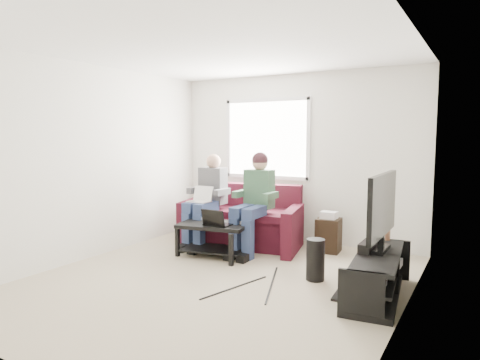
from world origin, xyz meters
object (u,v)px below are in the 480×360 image
Objects in this scene: sofa at (242,222)px; end_table at (329,234)px; tv at (382,207)px; subwoofer at (315,260)px; coffee_table at (214,232)px; tv_stand at (378,277)px.

sofa is 3.60× the size of end_table.
tv is 1.00m from subwoofer.
coffee_table is 2.36m from tv.
tv_stand is at bearing -54.60° from end_table.
end_table is at bearing 125.40° from tv_stand.
coffee_table is at bearing -88.27° from sofa.
tv_stand is 2.45× the size of end_table.
sofa is at bearing 91.73° from coffee_table.
tv_stand is at bearing -88.53° from tv.
sofa is at bearing 152.86° from tv_stand.
sofa is 4.36× the size of subwoofer.
tv reaches higher than end_table.
end_table is (-0.26, 1.24, 0.02)m from subwoofer.
tv is (-0.00, 0.10, 0.71)m from tv_stand.
tv_stand is 1.29× the size of tv.
sofa is 1.33m from end_table.
end_table is (1.31, 0.22, -0.07)m from sofa.
tv is (2.30, -1.08, 0.59)m from sofa.
subwoofer is (-0.73, 0.06, -0.68)m from tv.
subwoofer is 0.83× the size of end_table.
end_table is (-0.99, 1.30, -0.66)m from tv.
coffee_table is at bearing 172.99° from tv.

